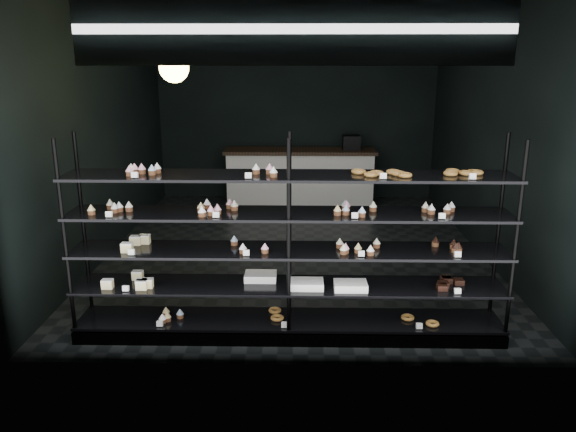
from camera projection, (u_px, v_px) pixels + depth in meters
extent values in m
cube|color=black|center=(295.00, 249.00, 7.74)|extent=(5.00, 6.00, 0.01)
cube|color=black|center=(296.00, 3.00, 6.85)|extent=(5.00, 6.00, 0.01)
cube|color=black|center=(297.00, 111.00, 10.18)|extent=(5.00, 0.01, 3.20)
cube|color=black|center=(293.00, 184.00, 4.41)|extent=(5.00, 0.01, 3.20)
cube|color=black|center=(105.00, 133.00, 7.34)|extent=(0.01, 6.00, 3.20)
cube|color=black|center=(489.00, 134.00, 7.25)|extent=(0.01, 6.00, 3.20)
cube|color=black|center=(289.00, 328.00, 5.37)|extent=(4.00, 0.50, 0.12)
cylinder|color=black|center=(65.00, 243.00, 4.94)|extent=(0.04, 0.04, 1.85)
cylinder|color=black|center=(84.00, 228.00, 5.36)|extent=(0.04, 0.04, 1.85)
cylinder|color=black|center=(289.00, 244.00, 4.90)|extent=(0.04, 0.04, 1.85)
cylinder|color=black|center=(290.00, 229.00, 5.32)|extent=(0.04, 0.04, 1.85)
cylinder|color=black|center=(515.00, 246.00, 4.86)|extent=(0.04, 0.04, 1.85)
cylinder|color=black|center=(498.00, 231.00, 5.29)|extent=(0.04, 0.04, 1.85)
cube|color=black|center=(289.00, 320.00, 5.34)|extent=(4.00, 0.50, 0.03)
cube|color=black|center=(289.00, 286.00, 5.24)|extent=(4.00, 0.50, 0.02)
cube|color=black|center=(289.00, 251.00, 5.15)|extent=(4.00, 0.50, 0.02)
cube|color=black|center=(289.00, 214.00, 5.05)|extent=(4.00, 0.50, 0.02)
cube|color=black|center=(289.00, 176.00, 4.95)|extent=(4.00, 0.50, 0.02)
cube|color=white|center=(140.00, 175.00, 4.80)|extent=(0.06, 0.04, 0.06)
cube|color=white|center=(254.00, 176.00, 4.78)|extent=(0.06, 0.04, 0.06)
cube|color=white|center=(385.00, 176.00, 4.76)|extent=(0.05, 0.04, 0.06)
cube|color=white|center=(468.00, 177.00, 4.74)|extent=(0.06, 0.04, 0.06)
cube|color=white|center=(107.00, 214.00, 4.90)|extent=(0.06, 0.04, 0.06)
cube|color=white|center=(211.00, 215.00, 4.88)|extent=(0.05, 0.04, 0.06)
cube|color=white|center=(356.00, 216.00, 4.86)|extent=(0.05, 0.04, 0.06)
cube|color=white|center=(442.00, 216.00, 4.84)|extent=(0.06, 0.04, 0.06)
cube|color=white|center=(127.00, 252.00, 4.99)|extent=(0.06, 0.04, 0.06)
cube|color=white|center=(248.00, 253.00, 4.97)|extent=(0.06, 0.04, 0.06)
cube|color=white|center=(361.00, 254.00, 4.95)|extent=(0.05, 0.04, 0.06)
cube|color=white|center=(456.00, 254.00, 4.94)|extent=(0.06, 0.04, 0.06)
cube|color=white|center=(127.00, 289.00, 5.09)|extent=(0.06, 0.04, 0.06)
cube|color=white|center=(455.00, 291.00, 5.03)|extent=(0.06, 0.04, 0.06)
cube|color=white|center=(162.00, 324.00, 5.18)|extent=(0.06, 0.04, 0.06)
cube|color=white|center=(284.00, 325.00, 5.16)|extent=(0.05, 0.04, 0.06)
cube|color=white|center=(424.00, 326.00, 5.13)|extent=(0.06, 0.04, 0.06)
cube|color=#0D2243|center=(293.00, 31.00, 4.17)|extent=(3.20, 0.04, 0.45)
cube|color=white|center=(293.00, 31.00, 4.15)|extent=(3.30, 0.02, 0.50)
cylinder|color=black|center=(172.00, 23.00, 5.71)|extent=(0.01, 0.01, 0.58)
sphere|color=#FFD359|center=(174.00, 68.00, 5.83)|extent=(0.31, 0.31, 0.31)
cube|color=silver|center=(300.00, 178.00, 10.01)|extent=(2.55, 0.60, 0.92)
cube|color=black|center=(300.00, 151.00, 9.88)|extent=(2.66, 0.65, 0.06)
cube|color=black|center=(351.00, 142.00, 9.82)|extent=(0.30, 0.30, 0.25)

